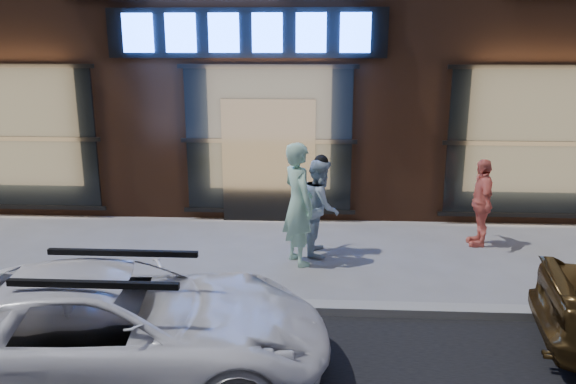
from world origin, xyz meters
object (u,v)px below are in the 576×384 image
object	(u,v)px
man_cap	(320,206)
man_bowtie	(298,204)
passerby	(481,202)
white_suv	(114,328)

from	to	relation	value
man_cap	man_bowtie	bearing A→B (deg)	145.23
passerby	white_suv	xyz separation A→B (m)	(-4.85, -4.42, -0.15)
man_cap	white_suv	distance (m)	4.41
man_bowtie	passerby	distance (m)	3.28
man_bowtie	white_suv	world-z (taller)	man_bowtie
man_bowtie	white_suv	xyz separation A→B (m)	(-1.74, -3.40, -0.37)
man_bowtie	man_cap	distance (m)	0.62
man_cap	passerby	distance (m)	2.82
white_suv	man_cap	bearing A→B (deg)	-36.02
man_cap	white_suv	xyz separation A→B (m)	(-2.09, -3.88, -0.19)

